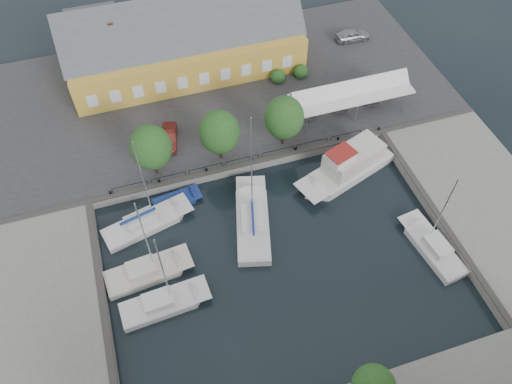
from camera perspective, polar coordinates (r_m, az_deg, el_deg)
ground at (r=48.12m, az=2.19°, el=-6.47°), size 140.00×140.00×0.00m
north_quay at (r=62.34m, az=-4.86°, el=11.20°), size 56.00×26.00×1.00m
west_quay at (r=47.47m, az=-23.76°, el=-14.48°), size 12.00×24.00×1.00m
east_quay at (r=55.54m, az=24.92°, el=-1.38°), size 12.00×24.00×1.00m
quay_edge_fittings at (r=49.76m, az=0.46°, el=-1.38°), size 56.00×24.72×0.40m
warehouse at (r=63.79m, az=-8.72°, el=16.32°), size 28.56×14.00×9.55m
tent_canopy at (r=58.15m, az=10.85°, el=10.97°), size 14.00×4.00×2.83m
quay_trees at (r=51.14m, az=-4.22°, el=6.85°), size 18.20×4.20×6.30m
car_silver at (r=70.65m, az=11.00°, el=17.23°), size 4.65×2.01×1.56m
car_red at (r=55.73m, az=-9.86°, el=6.19°), size 2.45×4.58×1.43m
center_sailboat at (r=49.33m, az=-0.40°, el=-3.47°), size 5.61×10.68×14.02m
trawler at (r=53.83m, az=10.50°, el=2.86°), size 11.93×6.98×5.00m
east_boat_c at (r=50.67m, az=19.51°, el=-6.08°), size 3.52×8.21×10.27m
west_boat_a at (r=50.50m, az=-12.47°, el=-3.58°), size 9.37×4.67×11.99m
west_boat_b at (r=47.54m, az=-12.35°, el=-8.99°), size 8.29×3.50×11.05m
west_boat_c at (r=45.76m, az=-10.55°, el=-12.50°), size 8.16×3.08×10.86m
launch_nw at (r=51.85m, az=-9.08°, el=-1.04°), size 5.20×2.57×0.88m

